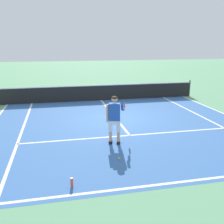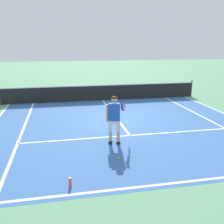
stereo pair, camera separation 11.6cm
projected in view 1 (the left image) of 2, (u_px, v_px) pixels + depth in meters
name	position (u px, v px, depth m)	size (l,w,h in m)	color
ground_plane	(116.00, 118.00, 12.13)	(80.00, 80.00, 0.00)	#609E70
court_inner_surface	(121.00, 124.00, 11.23)	(10.98, 10.38, 0.00)	#3866A8
line_baseline	(169.00, 183.00, 6.52)	(10.98, 0.10, 0.01)	white
line_service	(130.00, 135.00, 9.89)	(8.23, 0.10, 0.01)	white
line_centre_service	(112.00, 114.00, 12.91)	(0.10, 6.40, 0.01)	white
line_singles_left	(22.00, 131.00, 10.38)	(0.10, 9.98, 0.01)	white
line_singles_right	(206.00, 119.00, 12.07)	(0.10, 9.98, 0.01)	white
tennis_net	(101.00, 92.00, 15.80)	(11.96, 0.08, 1.07)	#333338
tennis_player	(115.00, 116.00, 8.87)	(0.88, 1.03, 1.71)	black
tennis_ball_near_feet	(119.00, 159.00, 7.85)	(0.07, 0.07, 0.07)	#CCE02D
water_bottle	(72.00, 183.00, 6.33)	(0.07, 0.07, 0.25)	#E04C38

